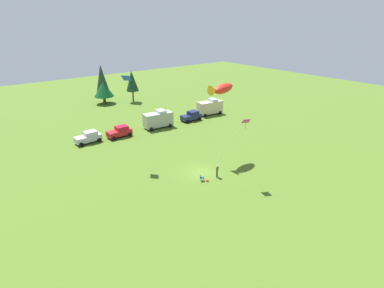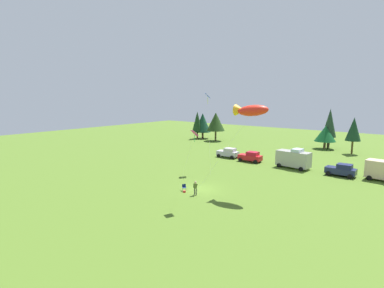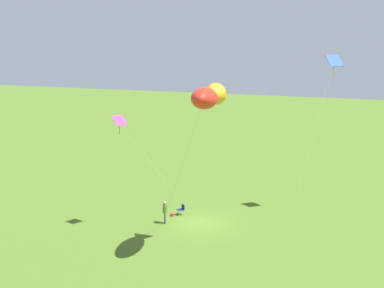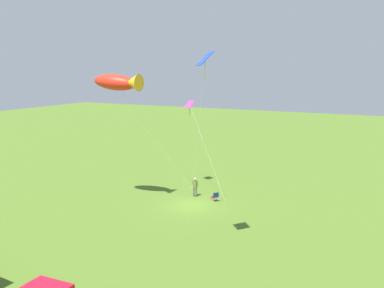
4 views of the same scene
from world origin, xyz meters
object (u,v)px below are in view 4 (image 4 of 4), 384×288
object	(u,v)px
person_kite_flyer	(195,185)
kite_large_fish	(119,82)
backpack_on_grass	(213,198)
folding_chair	(215,196)
kite_diamond_blue	(205,64)
kite_diamond_rainbow	(191,107)

from	to	relation	value
person_kite_flyer	kite_large_fish	xyz separation A→B (m)	(4.55, 4.62, 9.17)
person_kite_flyer	backpack_on_grass	bearing A→B (deg)	-104.39
person_kite_flyer	backpack_on_grass	xyz separation A→B (m)	(-1.70, -0.06, -0.91)
folding_chair	backpack_on_grass	xyz separation A→B (m)	(0.52, -0.58, -0.38)
backpack_on_grass	kite_diamond_blue	world-z (taller)	kite_diamond_blue
backpack_on_grass	kite_diamond_blue	distance (m)	16.69
kite_diamond_blue	kite_diamond_rainbow	distance (m)	16.29
person_kite_flyer	folding_chair	size ratio (longest dim) A/B	2.12
folding_chair	kite_diamond_rainbow	size ratio (longest dim) A/B	0.10
person_kite_flyer	kite_diamond_rainbow	distance (m)	7.37
person_kite_flyer	kite_diamond_blue	distance (m)	16.60
kite_large_fish	kite_diamond_blue	world-z (taller)	kite_diamond_blue
kite_large_fish	kite_diamond_rainbow	size ratio (longest dim) A/B	1.33
kite_diamond_blue	kite_diamond_rainbow	bearing A→B (deg)	-59.69
kite_diamond_rainbow	person_kite_flyer	bearing A→B (deg)	124.91
backpack_on_grass	kite_diamond_blue	size ratio (longest dim) A/B	0.03
kite_large_fish	folding_chair	bearing A→B (deg)	-148.77
person_kite_flyer	kite_diamond_rainbow	xyz separation A→B (m)	(1.76, -2.52, 6.70)
backpack_on_grass	kite_large_fish	bearing A→B (deg)	36.84
person_kite_flyer	kite_diamond_rainbow	world-z (taller)	kite_diamond_rainbow
kite_large_fish	kite_diamond_rainbow	xyz separation A→B (m)	(-2.80, -7.14, -2.47)
kite_diamond_blue	backpack_on_grass	bearing A→B (deg)	-68.01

